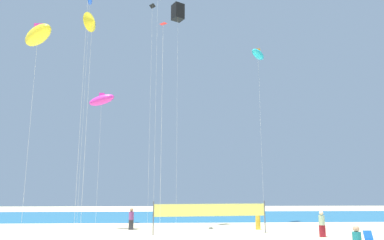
{
  "coord_description": "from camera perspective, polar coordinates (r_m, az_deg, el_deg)",
  "views": [
    {
      "loc": [
        -1.67,
        -15.84,
        3.17
      ],
      "look_at": [
        -0.29,
        10.5,
        8.32
      ],
      "focal_mm": 33.78,
      "sensor_mm": 36.0,
      "label": 1
    }
  ],
  "objects": [
    {
      "name": "beachgoer_sage_shirt",
      "position": [
        27.65,
        19.81,
        -15.06
      ],
      "size": [
        0.4,
        0.4,
        1.76
      ],
      "rotation": [
        0.0,
        0.0,
        5.84
      ],
      "color": "maroon",
      "rests_on": "ground"
    },
    {
      "name": "kite_red_diamond",
      "position": [
        23.21,
        -4.63,
        13.32
      ],
      "size": [
        0.52,
        0.51,
        13.59
      ],
      "color": "silver",
      "rests_on": "ground"
    },
    {
      "name": "kite_black_box",
      "position": [
        36.49,
        -2.25,
        16.61
      ],
      "size": [
        1.34,
        1.34,
        20.92
      ],
      "color": "silver",
      "rests_on": "ground"
    },
    {
      "name": "ocean_band",
      "position": [
        47.27,
        -1.02,
        -14.9
      ],
      "size": [
        120.0,
        20.0,
        0.01
      ],
      "primitive_type": "cube",
      "color": "#1E6B99",
      "rests_on": "ground"
    },
    {
      "name": "beachgoer_plum_shirt",
      "position": [
        31.23,
        -9.57,
        -15.03
      ],
      "size": [
        0.4,
        0.4,
        1.74
      ],
      "rotation": [
        0.0,
        0.0,
        2.03
      ],
      "color": "#2D2D33",
      "rests_on": "ground"
    },
    {
      "name": "kite_magenta_inflatable",
      "position": [
        31.6,
        -14.08,
        3.07
      ],
      "size": [
        2.53,
        1.39,
        11.36
      ],
      "color": "silver",
      "rests_on": "ground"
    },
    {
      "name": "kite_yellow_inflatable",
      "position": [
        23.75,
        -23.16,
        12.2
      ],
      "size": [
        2.64,
        2.68,
        12.94
      ],
      "color": "silver",
      "rests_on": "ground"
    },
    {
      "name": "folding_beach_chair",
      "position": [
        24.05,
        26.24,
        -16.42
      ],
      "size": [
        0.52,
        0.65,
        0.89
      ],
      "rotation": [
        0.0,
        0.0,
        -0.22
      ],
      "color": "#1959B2",
      "rests_on": "ground"
    },
    {
      "name": "kite_blue_inflatable",
      "position": [
        39.64,
        -15.82,
        17.43
      ],
      "size": [
        0.7,
        1.3,
        22.29
      ],
      "color": "silver",
      "rests_on": "ground"
    },
    {
      "name": "volleyball_net",
      "position": [
        27.89,
        2.94,
        -14.19
      ],
      "size": [
        8.55,
        1.19,
        2.4
      ],
      "color": "#4C4C51",
      "rests_on": "ground"
    },
    {
      "name": "kite_yellow_delta",
      "position": [
        21.14,
        -15.48,
        14.7
      ],
      "size": [
        0.79,
        1.14,
        12.78
      ],
      "color": "silver",
      "rests_on": "ground"
    },
    {
      "name": "kite_black_diamond",
      "position": [
        37.04,
        -6.31,
        16.17
      ],
      "size": [
        0.62,
        0.62,
        21.21
      ],
      "color": "silver",
      "rests_on": "ground"
    },
    {
      "name": "kite_cyan_inflatable",
      "position": [
        39.05,
        10.37,
        10.14
      ],
      "size": [
        2.12,
        2.42,
        17.83
      ],
      "color": "silver",
      "rests_on": "ground"
    },
    {
      "name": "beachgoer_mustard_shirt",
      "position": [
        31.45,
        10.35,
        -15.03
      ],
      "size": [
        0.38,
        0.38,
        1.68
      ],
      "rotation": [
        0.0,
        0.0,
        5.56
      ],
      "color": "gold",
      "rests_on": "ground"
    }
  ]
}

